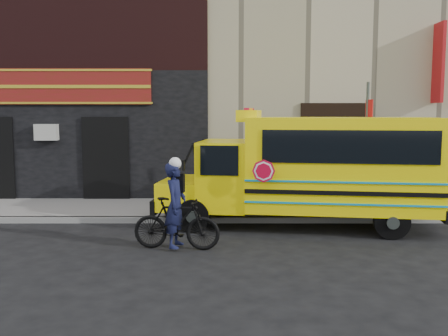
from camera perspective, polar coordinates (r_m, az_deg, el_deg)
ground at (r=10.59m, az=-2.73°, el=-9.34°), size 120.00×120.00×0.00m
curb at (r=13.09m, az=-2.20°, el=-5.93°), size 40.00×0.20×0.15m
sidewalk at (r=14.56m, az=-1.98°, el=-4.66°), size 40.00×3.00×0.15m
building at (r=20.90m, az=-1.57°, el=15.39°), size 20.00×10.70×12.00m
school_bus at (r=12.57m, az=10.06°, el=0.08°), size 7.13×3.08×2.92m
sign_pole at (r=13.70m, az=15.98°, el=2.49°), size 0.12×0.31×3.65m
bicycle at (r=10.55m, az=-5.46°, el=-6.33°), size 1.89×0.77×1.11m
cyclist at (r=10.51m, az=-5.56°, el=-4.49°), size 0.54×0.72×1.79m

